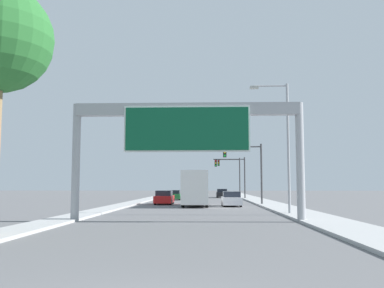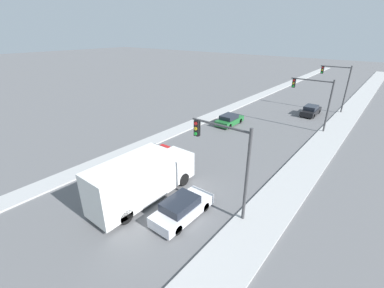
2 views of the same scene
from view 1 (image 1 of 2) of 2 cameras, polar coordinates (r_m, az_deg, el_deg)
name	(u,v)px [view 1 (image 1 of 2)]	position (r m, az deg, el deg)	size (l,w,h in m)	color
sidewalk_right	(250,198)	(66.83, 7.80, -7.14)	(3.00, 120.00, 0.15)	#ACACAC
median_strip_left	(153,198)	(67.04, -5.17, -7.17)	(2.00, 120.00, 0.15)	#ACACAC
sign_gantry	(187,128)	(24.61, -0.68, 2.12)	(13.37, 0.73, 6.80)	#9EA0A5
car_near_left	(164,198)	(46.42, -3.72, -7.17)	(1.84, 4.51, 1.48)	red
car_near_right	(222,193)	(70.63, 4.00, -6.60)	(1.78, 4.41, 1.43)	black
car_far_right	(231,199)	(42.34, 5.28, -7.34)	(1.83, 4.53, 1.44)	silver
car_far_left	(174,195)	(59.93, -2.40, -6.84)	(1.88, 4.29, 1.35)	#1E662D
truck_box_primary	(196,189)	(41.95, 0.48, -5.96)	(2.47, 8.46, 3.41)	white
traffic_light_near_intersection	(249,164)	(44.73, 7.57, -2.64)	(4.21, 0.32, 6.34)	#3D3D3F
traffic_light_mid_block	(234,171)	(64.64, 5.69, -3.54)	(4.82, 0.32, 6.23)	#3D3D3F
traffic_light_far_intersection	(233,171)	(74.64, 5.46, -3.59)	(4.07, 0.32, 6.77)	#3D3D3F
street_lamp_right	(284,137)	(30.73, 12.11, 0.92)	(2.72, 0.28, 9.26)	#9EA0A5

